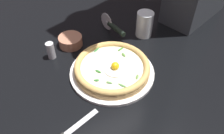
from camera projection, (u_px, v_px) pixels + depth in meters
ground_plane at (118, 73)px, 0.89m from camera, size 2.40×2.40×0.03m
pizza_plate at (112, 72)px, 0.87m from camera, size 0.32×0.32×0.01m
pizza at (112, 67)px, 0.85m from camera, size 0.28×0.28×0.05m
side_bowl at (71, 41)px, 0.98m from camera, size 0.10×0.10×0.04m
pizza_cutter at (113, 27)px, 1.03m from camera, size 0.17×0.04×0.08m
drinking_glass at (144, 26)px, 1.02m from camera, size 0.07×0.07×0.11m
pepper_shaker at (51, 51)px, 0.91m from camera, size 0.03×0.03×0.07m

